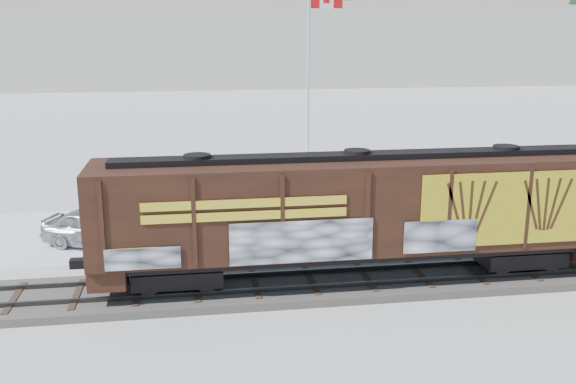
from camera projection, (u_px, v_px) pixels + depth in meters
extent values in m
plane|color=white|center=(311.00, 288.00, 22.72)|extent=(500.00, 500.00, 0.00)
cube|color=#59544C|center=(311.00, 284.00, 22.69)|extent=(50.00, 3.40, 0.28)
cube|color=#33302D|center=(315.00, 286.00, 21.95)|extent=(50.00, 0.10, 0.15)
cube|color=#33302D|center=(308.00, 271.00, 23.32)|extent=(50.00, 0.10, 0.15)
cube|color=white|center=(282.00, 225.00, 29.90)|extent=(40.00, 8.00, 0.03)
cube|color=white|center=(211.00, 45.00, 112.21)|extent=(360.00, 40.00, 12.00)
cube|color=white|center=(205.00, 14.00, 139.46)|extent=(360.00, 40.00, 24.00)
cube|color=black|center=(178.00, 272.00, 21.83)|extent=(3.00, 2.00, 0.90)
cube|color=black|center=(517.00, 253.00, 23.63)|extent=(3.00, 2.00, 0.90)
cylinder|color=black|center=(148.00, 282.00, 20.94)|extent=(0.90, 0.12, 0.90)
cube|color=black|center=(354.00, 248.00, 22.60)|extent=(17.96, 2.40, 0.25)
cube|color=#32180D|center=(356.00, 203.00, 22.18)|extent=(17.96, 3.00, 3.09)
cube|color=black|center=(357.00, 156.00, 21.78)|extent=(16.52, 0.90, 0.20)
cube|color=gold|center=(508.00, 209.00, 21.42)|extent=(6.11, 0.03, 2.51)
cube|color=gold|center=(246.00, 210.00, 20.05)|extent=(6.46, 0.02, 0.70)
cube|color=white|center=(302.00, 242.00, 20.58)|extent=(4.67, 0.03, 1.40)
cylinder|color=silver|center=(307.00, 187.00, 36.76)|extent=(0.90, 0.90, 0.20)
cylinder|color=silver|center=(308.00, 91.00, 35.40)|extent=(0.14, 0.14, 11.17)
imported|color=#9EA0A5|center=(98.00, 228.00, 26.82)|extent=(5.07, 3.61, 1.60)
imported|color=silver|center=(259.00, 207.00, 29.88)|extent=(5.38, 3.49, 1.68)
imported|color=#212329|center=(510.00, 197.00, 31.81)|extent=(5.47, 2.48, 1.55)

